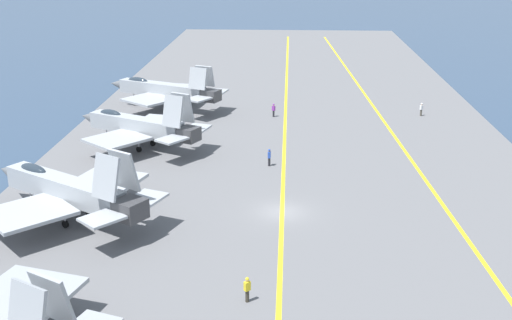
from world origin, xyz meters
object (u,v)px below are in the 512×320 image
(parked_jet_fourth, at_px, (165,90))
(crew_yellow_vest, at_px, (247,288))
(crew_white_vest, at_px, (421,109))
(crew_blue_vest, at_px, (269,157))
(parked_jet_second, at_px, (68,190))
(parked_jet_third, at_px, (139,126))
(crew_purple_vest, at_px, (274,110))

(parked_jet_fourth, height_order, crew_yellow_vest, parked_jet_fourth)
(crew_white_vest, distance_m, crew_blue_vest, 27.11)
(parked_jet_second, bearing_deg, parked_jet_third, -4.53)
(parked_jet_fourth, height_order, crew_blue_vest, parked_jet_fourth)
(crew_purple_vest, bearing_deg, crew_white_vest, -85.65)
(crew_purple_vest, bearing_deg, crew_yellow_vest, 179.35)
(crew_white_vest, height_order, crew_blue_vest, crew_blue_vest)
(parked_jet_second, height_order, parked_jet_fourth, parked_jet_second)
(parked_jet_second, relative_size, parked_jet_fourth, 0.96)
(parked_jet_second, distance_m, crew_blue_vest, 20.69)
(crew_yellow_vest, distance_m, crew_purple_vest, 43.40)
(parked_jet_fourth, bearing_deg, parked_jet_second, 178.06)
(parked_jet_second, distance_m, crew_white_vest, 47.71)
(parked_jet_fourth, distance_m, crew_white_vest, 33.00)
(parked_jet_third, relative_size, parked_jet_fourth, 0.92)
(parked_jet_second, distance_m, parked_jet_fourth, 34.78)
(crew_blue_vest, height_order, crew_yellow_vest, crew_blue_vest)
(crew_blue_vest, bearing_deg, crew_white_vest, -43.27)
(parked_jet_third, bearing_deg, crew_yellow_vest, -155.87)
(crew_white_vest, relative_size, crew_blue_vest, 0.95)
(parked_jet_third, distance_m, parked_jet_fourth, 16.14)
(parked_jet_second, relative_size, crew_blue_vest, 9.06)
(crew_white_vest, height_order, crew_purple_vest, crew_purple_vest)
(parked_jet_second, height_order, parked_jet_third, parked_jet_second)
(crew_yellow_vest, height_order, crew_purple_vest, same)
(crew_white_vest, xyz_separation_m, crew_yellow_vest, (-44.82, 19.13, 0.02))
(crew_white_vest, bearing_deg, parked_jet_second, 134.35)
(parked_jet_second, height_order, crew_blue_vest, parked_jet_second)
(crew_white_vest, distance_m, crew_yellow_vest, 48.73)
(crew_blue_vest, bearing_deg, crew_purple_vest, 0.17)
(parked_jet_fourth, bearing_deg, crew_blue_vest, -145.89)
(parked_jet_second, xyz_separation_m, parked_jet_third, (18.63, -1.48, -0.11))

